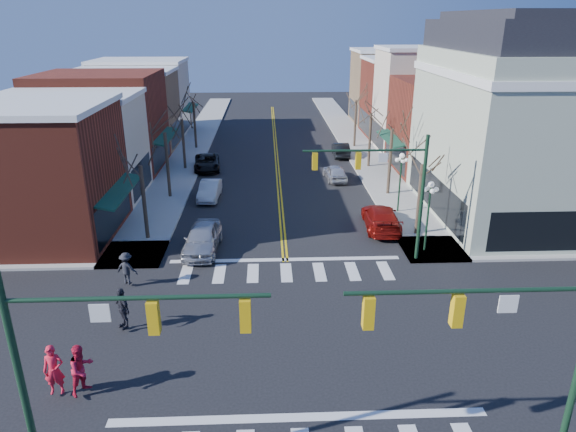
{
  "coord_description": "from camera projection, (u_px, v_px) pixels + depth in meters",
  "views": [
    {
      "loc": [
        -0.95,
        -18.51,
        12.75
      ],
      "look_at": [
        0.14,
        7.43,
        2.8
      ],
      "focal_mm": 32.0,
      "sensor_mm": 36.0,
      "label": 1
    }
  ],
  "objects": [
    {
      "name": "sidewalk_left",
      "position": [
        168.0,
        193.0,
        40.16
      ],
      "size": [
        3.5,
        70.0,
        0.15
      ],
      "primitive_type": "cube",
      "color": "#9E9B93",
      "rests_on": "ground"
    },
    {
      "name": "ground",
      "position": [
        292.0,
        339.0,
        21.87
      ],
      "size": [
        160.0,
        160.0,
        0.0
      ],
      "primitive_type": "plane",
      "color": "black",
      "rests_on": "ground"
    },
    {
      "name": "lamppost_corner",
      "position": [
        429.0,
        204.0,
        29.07
      ],
      "size": [
        0.36,
        0.36,
        4.33
      ],
      "color": "#14331E",
      "rests_on": "ground"
    },
    {
      "name": "pedestrian_dark_a",
      "position": [
        122.0,
        308.0,
        22.16
      ],
      "size": [
        1.07,
        1.16,
        1.91
      ],
      "primitive_type": "imported",
      "rotation": [
        0.0,
        0.0,
        -0.89
      ],
      "color": "#212129",
      "rests_on": "sidewalk_left"
    },
    {
      "name": "car_right_mid",
      "position": [
        335.0,
        172.0,
        43.4
      ],
      "size": [
        1.87,
        4.03,
        1.34
      ],
      "primitive_type": "imported",
      "rotation": [
        0.0,
        0.0,
        3.22
      ],
      "color": "silver",
      "rests_on": "ground"
    },
    {
      "name": "car_left_mid",
      "position": [
        210.0,
        190.0,
        38.89
      ],
      "size": [
        1.6,
        4.11,
        1.33
      ],
      "primitive_type": "imported",
      "rotation": [
        0.0,
        0.0,
        -0.05
      ],
      "color": "beige",
      "rests_on": "ground"
    },
    {
      "name": "bldg_right_tan",
      "position": [
        393.0,
        88.0,
        66.59
      ],
      "size": [
        10.0,
        8.0,
        9.0
      ],
      "primitive_type": "cube",
      "color": "#957652",
      "rests_on": "ground"
    },
    {
      "name": "car_left_near",
      "position": [
        202.0,
        238.0,
        29.98
      ],
      "size": [
        2.18,
        4.86,
        1.62
      ],
      "primitive_type": "imported",
      "rotation": [
        0.0,
        0.0,
        -0.06
      ],
      "color": "#B1B1B6",
      "rests_on": "ground"
    },
    {
      "name": "pedestrian_red_b",
      "position": [
        82.0,
        369.0,
        18.26
      ],
      "size": [
        1.14,
        1.19,
        1.94
      ],
      "primitive_type": "imported",
      "rotation": [
        0.0,
        0.0,
        0.98
      ],
      "color": "red",
      "rests_on": "sidewalk_left"
    },
    {
      "name": "car_right_near",
      "position": [
        381.0,
        218.0,
        33.25
      ],
      "size": [
        2.42,
        5.32,
        1.51
      ],
      "primitive_type": "imported",
      "rotation": [
        0.0,
        0.0,
        3.08
      ],
      "color": "maroon",
      "rests_on": "ground"
    },
    {
      "name": "sidewalk_right",
      "position": [
        389.0,
        190.0,
        40.85
      ],
      "size": [
        3.5,
        70.0,
        0.15
      ],
      "primitive_type": "cube",
      "color": "#9E9B93",
      "rests_on": "ground"
    },
    {
      "name": "tree_right_c",
      "position": [
        370.0,
        142.0,
        46.53
      ],
      "size": [
        0.24,
        0.24,
        4.83
      ],
      "primitive_type": "cylinder",
      "color": "#382B21",
      "rests_on": "ground"
    },
    {
      "name": "car_left_far",
      "position": [
        207.0,
        162.0,
        46.43
      ],
      "size": [
        2.65,
        4.98,
        1.33
      ],
      "primitive_type": "imported",
      "rotation": [
        0.0,
        0.0,
        0.09
      ],
      "color": "black",
      "rests_on": "ground"
    },
    {
      "name": "tree_left_c",
      "position": [
        184.0,
        145.0,
        45.92
      ],
      "size": [
        0.24,
        0.24,
        4.55
      ],
      "primitive_type": "cylinder",
      "color": "#382B21",
      "rests_on": "ground"
    },
    {
      "name": "pedestrian_red_a",
      "position": [
        54.0,
        370.0,
        18.21
      ],
      "size": [
        0.76,
        0.55,
        1.94
      ],
      "primitive_type": "imported",
      "rotation": [
        0.0,
        0.0,
        0.13
      ],
      "color": "red",
      "rests_on": "sidewalk_left"
    },
    {
      "name": "bldg_right_stucco",
      "position": [
        428.0,
        102.0,
        51.95
      ],
      "size": [
        10.0,
        7.0,
        10.0
      ],
      "primitive_type": "cube",
      "color": "beige",
      "rests_on": "ground"
    },
    {
      "name": "tree_right_b",
      "position": [
        390.0,
        163.0,
        39.0
      ],
      "size": [
        0.24,
        0.24,
        5.18
      ],
      "primitive_type": "cylinder",
      "color": "#382B21",
      "rests_on": "ground"
    },
    {
      "name": "bldg_right_brick_b",
      "position": [
        408.0,
        98.0,
        59.21
      ],
      "size": [
        10.0,
        8.0,
        8.5
      ],
      "primitive_type": "cube",
      "color": "maroon",
      "rests_on": "ground"
    },
    {
      "name": "tree_left_b",
      "position": [
        168.0,
        166.0,
        38.37
      ],
      "size": [
        0.24,
        0.24,
        5.04
      ],
      "primitive_type": "cylinder",
      "color": "#382B21",
      "rests_on": "ground"
    },
    {
      "name": "bldg_left_brick_a",
      "position": [
        25.0,
        176.0,
        30.79
      ],
      "size": [
        10.0,
        8.5,
        8.0
      ],
      "primitive_type": "cube",
      "color": "maroon",
      "rests_on": "ground"
    },
    {
      "name": "traffic_mast_far_right",
      "position": [
        389.0,
        181.0,
        27.31
      ],
      "size": [
        6.6,
        0.28,
        7.2
      ],
      "color": "#14331E",
      "rests_on": "ground"
    },
    {
      "name": "tree_right_a",
      "position": [
        419.0,
        201.0,
        31.64
      ],
      "size": [
        0.24,
        0.24,
        4.62
      ],
      "primitive_type": "cylinder",
      "color": "#382B21",
      "rests_on": "ground"
    },
    {
      "name": "bldg_right_brick_a",
      "position": [
        454.0,
        126.0,
        45.07
      ],
      "size": [
        10.0,
        8.5,
        8.0
      ],
      "primitive_type": "cube",
      "color": "maroon",
      "rests_on": "ground"
    },
    {
      "name": "bldg_left_stucco_a",
      "position": [
        71.0,
        149.0,
        38.11
      ],
      "size": [
        10.0,
        7.0,
        7.5
      ],
      "primitive_type": "cube",
      "color": "beige",
      "rests_on": "ground"
    },
    {
      "name": "bldg_left_stucco_b",
      "position": [
        143.0,
        98.0,
        60.38
      ],
      "size": [
        10.0,
        8.0,
        8.2
      ],
      "primitive_type": "cube",
      "color": "beige",
      "rests_on": "ground"
    },
    {
      "name": "car_right_far",
      "position": [
        341.0,
        149.0,
        50.98
      ],
      "size": [
        1.55,
        4.23,
        1.38
      ],
      "primitive_type": "imported",
      "rotation": [
        0.0,
        0.0,
        3.12
      ],
      "color": "black",
      "rests_on": "ground"
    },
    {
      "name": "bldg_left_brick_b",
      "position": [
        102.0,
        122.0,
        45.4
      ],
      "size": [
        10.0,
        9.0,
        8.5
      ],
      "primitive_type": "cube",
      "color": "maroon",
      "rests_on": "ground"
    },
    {
      "name": "traffic_mast_near_right",
      "position": [
        516.0,
        346.0,
        13.5
      ],
      "size": [
        6.6,
        0.28,
        7.2
      ],
      "color": "#14331E",
      "rests_on": "ground"
    },
    {
      "name": "tree_right_d",
      "position": [
        355.0,
        124.0,
        53.97
      ],
      "size": [
        0.24,
        0.24,
        4.97
      ],
      "primitive_type": "cylinder",
      "color": "#382B21",
      "rests_on": "ground"
    },
    {
      "name": "tree_left_a",
      "position": [
        144.0,
        203.0,
        30.95
      ],
      "size": [
        0.24,
        0.24,
        4.76
      ],
      "primitive_type": "cylinder",
      "color": "#382B21",
      "rests_on": "ground"
    },
    {
      "name": "bldg_left_tan",
      "position": [
        126.0,
        111.0,
        53.22
      ],
      "size": [
        10.0,
        7.5,
        7.8
      ],
      "primitive_type": "cube",
      "color": "#957652",
      "rests_on": "ground"
    },
    {
      "name": "tree_left_d",
      "position": [
        195.0,
        126.0,
        53.32
      ],
      "size": [
        0.24,
        0.24,
        4.9
      ],
      "primitive_type": "cylinder",
      "color": "#382B21",
      "rests_on": "ground"
    },
    {
      "name": "pedestrian_dark_b",
      "position": [
        127.0,
        268.0,
        25.91
      ],
      "size": [
        1.24,
        0.93,
        1.71
      ],
      "primitive_type": "imported",
      "rotation": [
        0.0,
        0.0,
        2.85
      ],
      "color": "black",
      "rests_on": "sidewalk_left"
    },
    {
      "name": "traffic_mast_near_left",
      "position": [
        90.0,
        357.0,
        13.07
      ],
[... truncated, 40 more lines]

